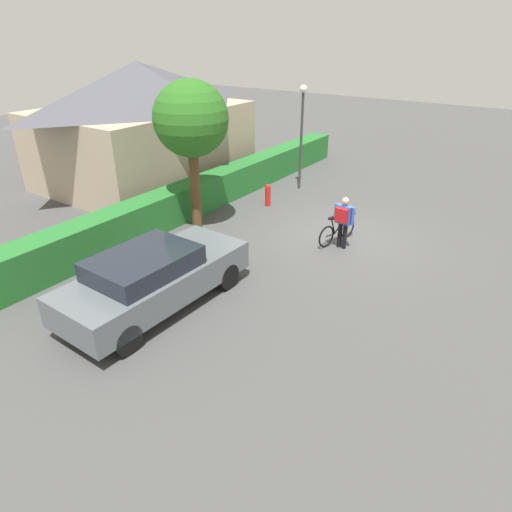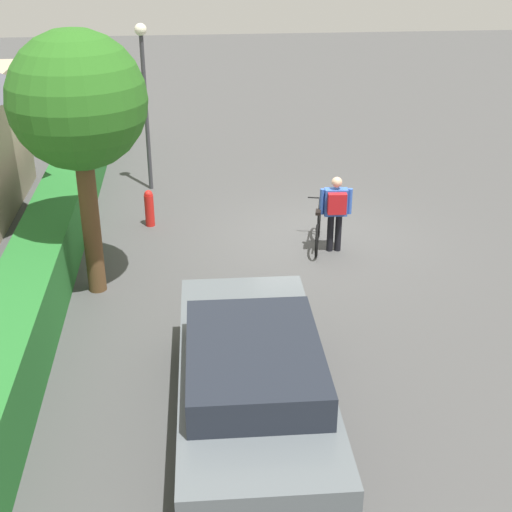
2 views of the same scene
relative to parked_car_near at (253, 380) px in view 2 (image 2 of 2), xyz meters
The scene contains 8 objects.
ground_plane 6.31m from the parked_car_near, 17.20° to the right, with size 60.00×60.00×0.00m, color #474747.
hedge_row 6.83m from the parked_car_near, 28.70° to the left, with size 16.86×0.90×1.12m, color #266F2C.
parked_car_near is the anchor object (origin of this frame).
bicycle 5.91m from the parked_car_near, 18.77° to the right, with size 1.62×0.57×0.90m.
person_rider 5.73m from the parked_car_near, 22.31° to the right, with size 0.37×0.64×1.55m.
street_lamp 9.70m from the parked_car_near, ahead, with size 0.28×0.28×3.93m.
tree_kerbside 5.43m from the parked_car_near, 29.86° to the left, with size 2.24×2.24×4.53m.
fire_hydrant 7.19m from the parked_car_near, 12.27° to the left, with size 0.20×0.20×0.81m.
Camera 2 is at (-13.20, 2.58, 5.95)m, focal length 49.16 mm.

